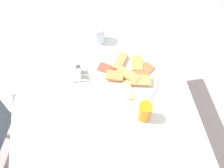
# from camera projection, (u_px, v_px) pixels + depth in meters

# --- Properties ---
(ground_plane) EXTENTS (6.00, 6.00, 0.00)m
(ground_plane) POSITION_uv_depth(u_px,v_px,m) (105.00, 140.00, 1.98)
(ground_plane) COLOR #BFACAC
(dining_table) EXTENTS (1.15, 0.95, 0.75)m
(dining_table) POSITION_uv_depth(u_px,v_px,m) (102.00, 99.00, 1.42)
(dining_table) COLOR white
(dining_table) RESTS_ON ground_plane
(pide_platter) EXTENTS (0.35, 0.34, 0.05)m
(pide_platter) POSITION_uv_depth(u_px,v_px,m) (128.00, 77.00, 1.39)
(pide_platter) COLOR white
(pide_platter) RESTS_ON dining_table
(soda_can) EXTENTS (0.09, 0.09, 0.12)m
(soda_can) POSITION_uv_depth(u_px,v_px,m) (145.00, 112.00, 1.22)
(soda_can) COLOR orange
(soda_can) RESTS_ON dining_table
(drinking_glass) EXTENTS (0.08, 0.08, 0.11)m
(drinking_glass) POSITION_uv_depth(u_px,v_px,m) (98.00, 34.00, 1.50)
(drinking_glass) COLOR silver
(drinking_glass) RESTS_ON dining_table
(paper_napkin) EXTENTS (0.17, 0.17, 0.00)m
(paper_napkin) POSITION_uv_depth(u_px,v_px,m) (131.00, 38.00, 1.56)
(paper_napkin) COLOR white
(paper_napkin) RESTS_ON dining_table
(fork) EXTENTS (0.17, 0.07, 0.00)m
(fork) POSITION_uv_depth(u_px,v_px,m) (134.00, 37.00, 1.56)
(fork) COLOR silver
(fork) RESTS_ON paper_napkin
(spoon) EXTENTS (0.16, 0.08, 0.00)m
(spoon) POSITION_uv_depth(u_px,v_px,m) (128.00, 37.00, 1.56)
(spoon) COLOR silver
(spoon) RESTS_ON paper_napkin
(condiment_caddy) EXTENTS (0.09, 0.09, 0.08)m
(condiment_caddy) POSITION_uv_depth(u_px,v_px,m) (79.00, 73.00, 1.39)
(condiment_caddy) COLOR #B2B2B7
(condiment_caddy) RESTS_ON dining_table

